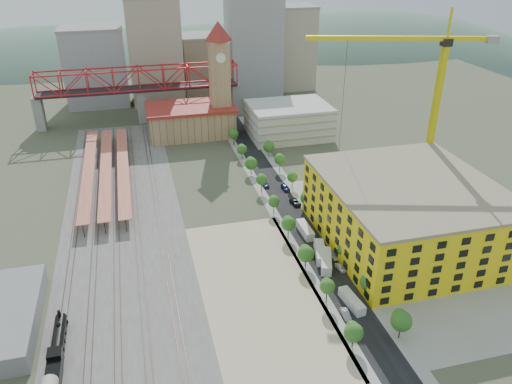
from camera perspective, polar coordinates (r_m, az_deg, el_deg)
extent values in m
plane|color=#474C38|center=(152.01, -1.24, -3.79)|extent=(400.00, 400.00, 0.00)
cube|color=#605E59|center=(164.47, -14.99, -2.22)|extent=(36.00, 165.00, 0.06)
cube|color=tan|center=(125.99, 0.30, -11.18)|extent=(28.00, 67.00, 0.06)
cube|color=black|center=(168.31, 2.89, -0.54)|extent=(12.00, 170.00, 0.06)
cube|color=gray|center=(166.92, 1.08, -0.76)|extent=(3.00, 170.00, 0.04)
cube|color=gray|center=(169.87, 4.66, -0.33)|extent=(3.00, 170.00, 0.04)
cube|color=gray|center=(151.90, 17.41, -5.20)|extent=(50.00, 90.00, 0.06)
cube|color=#382B23|center=(165.68, -20.06, -2.75)|extent=(0.12, 160.00, 0.18)
cube|color=#382B23|center=(165.50, -19.57, -2.69)|extent=(0.12, 160.00, 0.18)
cube|color=#382B23|center=(165.01, -18.01, -2.52)|extent=(0.12, 160.00, 0.18)
cube|color=#382B23|center=(164.88, -17.51, -2.47)|extent=(0.12, 160.00, 0.18)
cube|color=#382B23|center=(164.55, -15.94, -2.29)|extent=(0.12, 160.00, 0.18)
cube|color=#382B23|center=(164.47, -15.44, -2.23)|extent=(0.12, 160.00, 0.18)
cube|color=#382B23|center=(164.31, -13.86, -2.06)|extent=(0.12, 160.00, 0.18)
cube|color=#382B23|center=(164.29, -13.36, -2.00)|extent=(0.12, 160.00, 0.18)
cube|color=#382B23|center=(164.31, -11.43, -1.78)|extent=(0.12, 160.00, 0.18)
cube|color=#382B23|center=(164.35, -10.93, -1.72)|extent=(0.12, 160.00, 0.18)
cube|color=#CF6F4F|center=(188.21, -18.61, 2.46)|extent=(4.00, 80.00, 0.25)
cylinder|color=black|center=(189.01, -18.52, 1.91)|extent=(0.24, 0.24, 4.00)
cube|color=#CF6F4F|center=(187.74, -16.80, 2.67)|extent=(4.00, 80.00, 0.25)
cylinder|color=black|center=(188.54, -16.71, 2.12)|extent=(0.24, 0.24, 4.00)
cube|color=#CF6F4F|center=(187.45, -14.97, 2.89)|extent=(4.00, 80.00, 0.25)
cylinder|color=black|center=(188.25, -14.90, 2.33)|extent=(0.24, 0.24, 4.00)
cube|color=tan|center=(222.48, -7.43, 8.01)|extent=(36.00, 22.00, 12.00)
cube|color=maroon|center=(220.45, -7.54, 9.60)|extent=(38.00, 24.00, 1.20)
cube|color=tan|center=(218.25, -4.14, 11.64)|extent=(8.00, 8.00, 40.00)
pyramid|color=maroon|center=(212.51, -4.40, 18.93)|extent=(12.00, 12.00, 8.00)
cylinder|color=white|center=(211.00, -4.05, 15.02)|extent=(4.00, 0.30, 4.00)
cube|color=silver|center=(219.41, 3.75, 8.18)|extent=(34.00, 26.00, 14.00)
cube|color=gray|center=(245.99, -23.53, 8.21)|extent=(4.00, 6.00, 15.00)
cube|color=gray|center=(247.51, -2.36, 10.56)|extent=(4.00, 6.00, 15.00)
cube|color=gray|center=(242.61, -12.94, 9.55)|extent=(4.00, 6.00, 15.00)
cube|color=black|center=(240.40, -13.14, 11.36)|extent=(90.00, 9.00, 1.00)
cube|color=yellow|center=(145.99, 16.88, -2.41)|extent=(44.00, 50.00, 18.00)
cube|color=gray|center=(141.78, 17.38, 0.90)|extent=(44.60, 50.60, 0.80)
cube|color=#9EA0A3|center=(273.98, -17.84, 13.44)|extent=(30.00, 25.00, 38.00)
cube|color=#B2A58C|center=(267.56, -11.48, 15.41)|extent=(26.00, 22.00, 52.00)
cube|color=gray|center=(287.12, -5.97, 14.32)|extent=(24.00, 24.00, 30.00)
cube|color=#9EA0A3|center=(279.54, -0.27, 17.25)|extent=(28.00, 22.00, 60.00)
cube|color=#B2A58C|center=(292.36, 4.23, 16.03)|extent=(22.00, 20.00, 44.00)
cube|color=brown|center=(295.60, -9.03, 14.11)|extent=(20.00, 20.00, 26.00)
ellipsoid|color=#4C6B59|center=(416.85, -20.49, 4.88)|extent=(396.00, 216.00, 180.00)
ellipsoid|color=#4C6B59|center=(428.44, -3.91, 3.71)|extent=(484.00, 264.00, 220.00)
ellipsoid|color=#4C6B59|center=(455.58, 11.12, 7.68)|extent=(418.00, 228.00, 190.00)
cylinder|color=black|center=(118.33, -21.64, -15.02)|extent=(2.51, 12.06, 2.51)
cube|color=black|center=(113.40, -21.96, -17.12)|extent=(2.81, 3.02, 3.22)
cylinder|color=black|center=(121.02, -21.57, -12.81)|extent=(0.70, 0.70, 1.61)
sphere|color=black|center=(119.02, -21.66, -13.91)|extent=(1.01, 1.01, 1.01)
cone|color=black|center=(124.45, -21.24, -13.47)|extent=(2.61, 1.61, 2.61)
cube|color=black|center=(110.59, -22.13, -18.95)|extent=(2.81, 6.03, 2.81)
cube|color=yellow|center=(169.99, 19.52, 7.23)|extent=(1.75, 1.75, 49.26)
cube|color=black|center=(163.71, 20.95, 15.69)|extent=(2.74, 2.74, 2.19)
cube|color=yellow|center=(158.07, 13.58, 16.72)|extent=(40.39, 12.60, 1.31)
cube|color=yellow|center=(165.75, 23.23, 15.81)|extent=(13.00, 4.84, 1.31)
cube|color=gray|center=(168.24, 25.37, 15.48)|extent=(3.91, 3.53, 2.19)
cube|color=yellow|center=(162.86, 21.28, 17.56)|extent=(0.55, 0.55, 8.76)
cube|color=silver|center=(123.03, 10.89, -12.15)|extent=(3.37, 9.17, 2.45)
cube|color=silver|center=(134.91, 8.00, -7.85)|extent=(5.95, 10.42, 2.77)
cube|color=silver|center=(138.17, 7.34, -6.87)|extent=(5.09, 10.39, 2.75)
cube|color=silver|center=(147.77, 5.65, -4.34)|extent=(2.64, 9.47, 2.58)
imported|color=#BABABA|center=(116.56, 11.25, -15.19)|extent=(1.87, 3.99, 1.32)
imported|color=gray|center=(119.96, 10.21, -13.61)|extent=(1.71, 4.33, 1.40)
imported|color=black|center=(139.05, 5.88, -6.85)|extent=(3.28, 5.63, 1.47)
imported|color=navy|center=(175.00, 1.09, 0.88)|extent=(2.03, 4.79, 1.38)
imported|color=white|center=(134.26, 9.63, -8.54)|extent=(2.30, 4.28, 1.38)
imported|color=#A09FA4|center=(138.55, 8.69, -7.19)|extent=(2.26, 4.61, 1.46)
imported|color=black|center=(163.61, 4.54, -1.19)|extent=(3.12, 5.44, 1.43)
imported|color=#1B1D4E|center=(172.84, 3.38, 0.50)|extent=(2.40, 5.29, 1.50)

